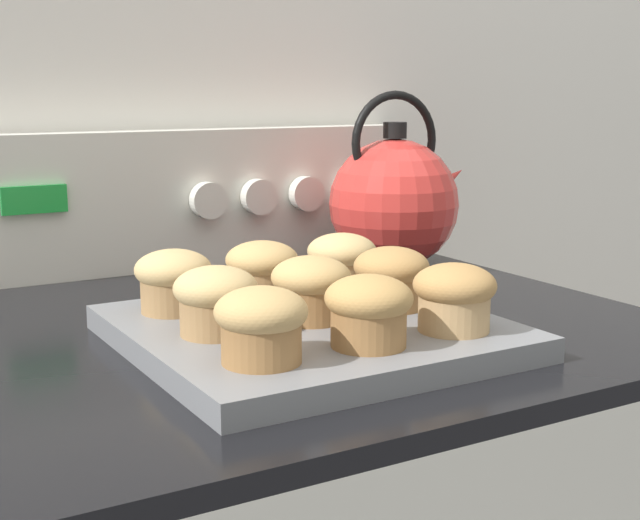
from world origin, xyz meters
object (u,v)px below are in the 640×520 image
Objects in this scene: muffin_pan at (309,332)px; tea_kettle at (395,201)px; muffin_r0_c1 at (369,309)px; muffin_r1_c0 at (216,299)px; muffin_r0_c0 at (261,323)px; muffin_r2_c0 at (173,279)px; muffin_r0_c2 at (454,296)px; muffin_r1_c1 at (311,287)px; muffin_r1_c2 at (391,276)px; muffin_r2_c2 at (342,260)px; muffin_r2_c1 at (262,269)px.

tea_kettle reaches higher than muffin_pan.
muffin_r0_c1 is 1.00× the size of muffin_r1_c0.
muffin_r2_c0 is (0.00, 0.18, 0.00)m from muffin_r0_c0.
muffin_r1_c1 is at bearing 134.19° from muffin_r0_c2.
muffin_r1_c0 and muffin_r1_c2 have the same top height.
tea_kettle is at bearing 41.61° from muffin_r2_c2.
muffin_r0_c1 is 0.21m from muffin_r2_c2.
muffin_r1_c0 is 0.09m from muffin_r2_c0.
muffin_r1_c1 is 0.13m from muffin_r2_c2.
muffin_r2_c0 is at bearing 179.69° from muffin_r2_c1.
muffin_r2_c0 is at bearing -156.62° from tea_kettle.
muffin_r0_c2 is 1.00× the size of muffin_r2_c1.
muffin_r2_c0 is (-0.09, 0.09, 0.04)m from muffin_pan.
muffin_pan is at bearing -45.24° from muffin_r2_c0.
muffin_pan is 4.38× the size of muffin_r2_c0.
muffin_r0_c0 reaches higher than muffin_pan.
muffin_r1_c2 is at bearing 26.36° from muffin_r0_c0.
muffin_r1_c0 and muffin_r2_c0 have the same top height.
muffin_r1_c1 is at bearing -88.67° from muffin_r2_c1.
muffin_r1_c2 is 0.09m from muffin_r2_c2.
muffin_r2_c0 is at bearing 91.40° from muffin_r1_c0.
muffin_r2_c2 is (0.18, 0.09, 0.00)m from muffin_r1_c0.
muffin_r0_c1 is at bearing -90.16° from muffin_r1_c1.
muffin_r2_c2 is (0.00, 0.18, 0.00)m from muffin_r0_c2.
muffin_r0_c0 is at bearing -153.64° from muffin_r1_c2.
muffin_r1_c2 is 1.00× the size of muffin_r2_c1.
muffin_r0_c1 and muffin_r2_c0 have the same top height.
muffin_r1_c0 is at bearing -179.88° from muffin_r1_c2.
muffin_r1_c2 and muffin_r2_c1 have the same top height.
muffin_r1_c0 and muffin_r2_c2 have the same top height.
muffin_r1_c0 is 0.18m from muffin_r1_c2.
muffin_r2_c1 is (-0.00, 0.09, 0.00)m from muffin_r1_c1.
muffin_r0_c2 is at bearing -89.67° from muffin_r1_c2.
muffin_r0_c1 is at bearing -89.42° from muffin_r2_c1.
muffin_r1_c1 is 0.36m from tea_kettle.
muffin_r0_c2 is at bearing -45.32° from muffin_pan.
muffin_r0_c0 is 1.00× the size of muffin_r0_c1.
tea_kettle is at bearing 23.38° from muffin_r2_c0.
muffin_r0_c2 is at bearing -90.30° from muffin_r2_c2.
muffin_r1_c0 is at bearing 152.79° from muffin_r0_c2.
muffin_r2_c1 is 1.00× the size of muffin_r2_c2.
muffin_r1_c2 is (0.18, 0.00, 0.00)m from muffin_r1_c0.
muffin_r2_c1 is (0.09, -0.00, 0.00)m from muffin_r2_c0.
muffin_pan is 0.37m from tea_kettle.
muffin_r0_c0 and muffin_r0_c1 have the same top height.
muffin_r0_c0 is 0.32× the size of tea_kettle.
muffin_r1_c2 is at bearing 47.12° from muffin_r0_c1.
muffin_r0_c2 and muffin_r2_c0 have the same top height.
muffin_pan is 0.14m from muffin_r2_c2.
muffin_pan is 1.40× the size of tea_kettle.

